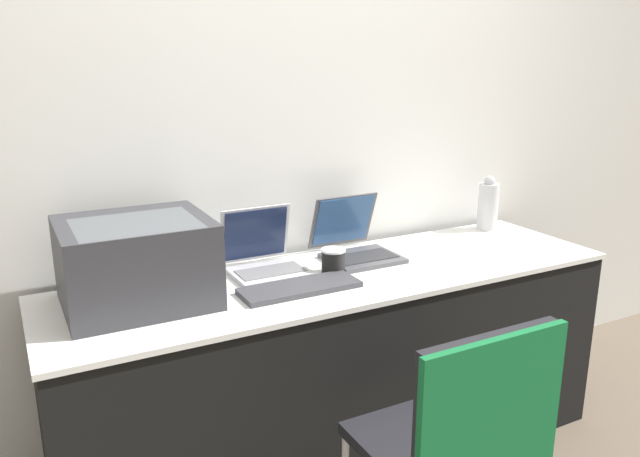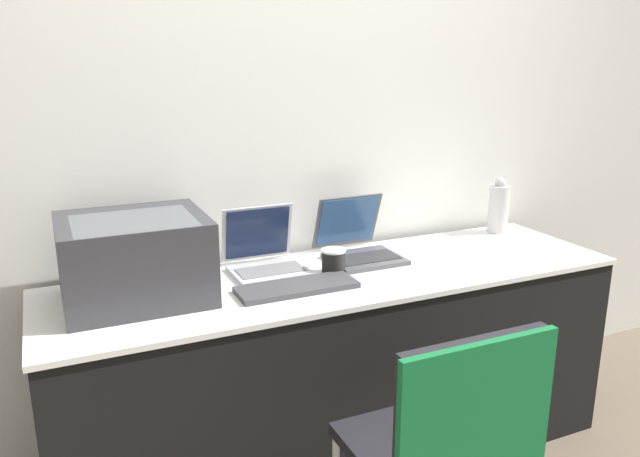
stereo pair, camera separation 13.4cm
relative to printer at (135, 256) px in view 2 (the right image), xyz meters
The scene contains 9 objects.
wall_back 0.89m from the printer, 23.52° to the left, with size 8.00×0.05×2.60m.
table 0.93m from the printer, ahead, with size 2.21×0.63×0.79m.
printer is the anchor object (origin of this frame).
laptop_left 0.52m from the printer, 11.51° to the left, with size 0.29×0.28×0.24m.
laptop_right 0.91m from the printer, ahead, with size 0.29×0.33×0.24m.
external_keyboard 0.57m from the printer, 15.67° to the right, with size 0.43×0.15×0.02m.
coffee_cup 0.73m from the printer, ahead, with size 0.09×0.09×0.09m.
metal_pitcher 1.68m from the printer, ahead, with size 0.09×0.09×0.26m.
chair 1.16m from the printer, 48.84° to the right, with size 0.49×0.44×0.89m.
Camera 2 is at (-1.00, -1.71, 1.59)m, focal length 35.00 mm.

